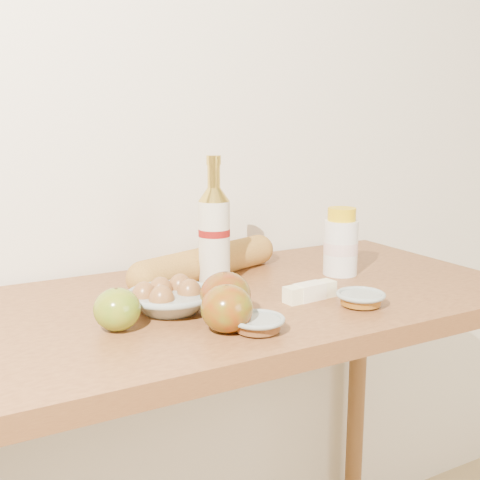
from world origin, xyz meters
name	(u,v)px	position (x,y,z in m)	size (l,w,h in m)	color
back_wall	(166,96)	(0.00, 1.51, 1.30)	(3.50, 0.02, 2.60)	silver
table	(233,353)	(0.00, 1.18, 0.78)	(1.20, 0.60, 0.90)	#925A2F
bourbon_bottle	(214,233)	(0.01, 1.27, 1.01)	(0.09, 0.09, 0.28)	beige
cream_bottle	(341,244)	(0.29, 1.21, 0.97)	(0.10, 0.10, 0.15)	white
egg_bowl	(170,298)	(-0.15, 1.15, 0.92)	(0.20, 0.20, 0.06)	#8C9995
baguette	(207,262)	(0.01, 1.33, 0.94)	(0.43, 0.21, 0.07)	gold
apple_yellowgreen	(117,309)	(-0.26, 1.10, 0.94)	(0.09, 0.09, 0.07)	olive
apple_redgreen_front	(225,295)	(-0.07, 1.07, 0.94)	(0.10, 0.10, 0.08)	maroon
apple_redgreen_right	(227,308)	(-0.11, 1.00, 0.94)	(0.12, 0.12, 0.08)	#951208
sugar_bowl	(258,324)	(-0.06, 0.98, 0.91)	(0.09, 0.09, 0.03)	gray
syrup_bowl	(361,299)	(0.18, 1.00, 0.91)	(0.10, 0.10, 0.03)	#8F9C96
butter_stick	(310,292)	(0.12, 1.08, 0.92)	(0.12, 0.04, 0.03)	#FFFAC5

